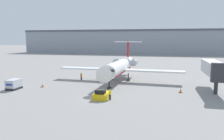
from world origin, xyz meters
name	(u,v)px	position (x,y,z in m)	size (l,w,h in m)	color
ground_plane	(98,98)	(0.00, 0.00, 0.00)	(600.00, 600.00, 0.00)	gray
terminal_building	(147,42)	(0.00, 120.00, 8.45)	(180.00, 16.80, 16.84)	#8C939E
airplane_main	(119,67)	(0.54, 16.64, 3.52)	(30.83, 24.67, 9.55)	white
pushback_tug	(102,95)	(0.59, 0.22, 0.63)	(2.37, 3.68, 1.74)	yellow
luggage_cart	(14,84)	(-18.85, 2.91, 1.03)	(2.01, 3.01, 2.06)	#232326
worker_near_tug	(110,94)	(2.18, -0.24, 1.00)	(0.40, 0.26, 1.88)	#232838
worker_by_wing	(81,76)	(-9.11, 15.80, 0.95)	(0.40, 0.25, 1.81)	#232838
traffic_cone_left	(42,85)	(-14.31, 6.14, 0.36)	(0.64, 0.64, 0.75)	black
traffic_cone_right	(181,91)	(14.31, 7.65, 0.40)	(0.65, 0.65, 0.83)	black
jet_bridge	(214,69)	(20.62, 10.55, 4.45)	(3.20, 13.09, 6.19)	#2D2D33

